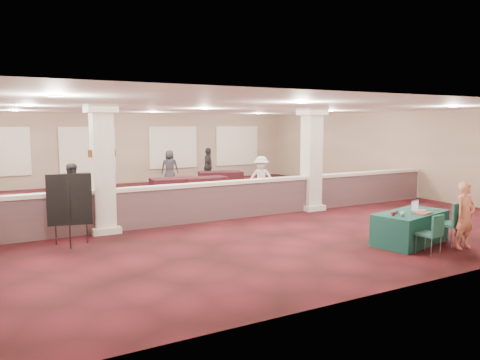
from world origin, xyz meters
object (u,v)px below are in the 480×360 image
woman (465,215)px  far_table_front_center (205,186)px  attendee_c (208,167)px  attendee_d (170,168)px  near_table (410,228)px  far_table_front_left (33,209)px  far_table_front_right (317,188)px  far_table_back_left (88,185)px  attendee_a (74,192)px  far_table_back_right (221,180)px  conf_chair_main (453,220)px  conf_chair_side (432,231)px  far_table_back_center (174,187)px  attendee_b (261,178)px  easel_board (70,201)px

woman → far_table_front_center: woman is taller
attendee_c → attendee_d: attendee_c is taller
near_table → far_table_front_left: (-7.33, 6.62, 0.03)m
far_table_front_center → far_table_front_right: bearing=-39.0°
woman → far_table_front_center: (-1.70, 9.89, -0.39)m
far_table_back_left → attendee_a: size_ratio=1.03×
far_table_back_right → conf_chair_main: bearing=-88.2°
conf_chair_side → far_table_back_center: (-1.85, 10.09, -0.16)m
attendee_a → attendee_b: size_ratio=1.03×
far_table_back_right → attendee_b: bearing=-90.4°
conf_chair_main → easel_board: easel_board is taller
conf_chair_side → far_table_front_left: 10.25m
woman → far_table_front_right: (1.64, 7.19, -0.36)m
conf_chair_side → attendee_d: bearing=85.7°
far_table_back_left → attendee_d: 3.85m
near_table → attendee_b: size_ratio=1.20×
woman → conf_chair_side: bearing=-178.8°
far_table_back_center → attendee_b: (2.46, -2.28, 0.44)m
easel_board → far_table_back_right: bearing=56.3°
conf_chair_main → attendee_a: (-6.87, 7.11, 0.22)m
easel_board → far_table_front_center: 8.04m
near_table → woman: bearing=-64.7°
far_table_front_left → attendee_b: size_ratio=1.24×
attendee_a → attendee_c: bearing=13.5°
easel_board → conf_chair_side: bearing=-21.1°
far_table_front_center → attendee_d: 3.43m
easel_board → far_table_back_left: (1.97, 8.01, -0.70)m
attendee_a → far_table_front_right: bearing=-24.2°
far_table_back_left → conf_chair_side: bearing=-70.0°
far_table_back_left → attendee_a: bearing=-105.3°
conf_chair_main → woman: size_ratio=0.68×
easel_board → far_table_front_right: (9.16, 2.80, -0.66)m
attendee_b → attendee_d: attendee_b is taller
conf_chair_main → conf_chair_side: (-0.97, -0.25, -0.08)m
far_table_back_center → attendee_b: bearing=-42.8°
far_table_back_left → attendee_a: 5.24m
near_table → far_table_front_center: near_table is taller
woman → far_table_back_center: size_ratio=0.86×
conf_chair_main → far_table_front_left: size_ratio=0.51×
conf_chair_main → attendee_d: 13.15m
conf_chair_side → attendee_b: 7.83m
conf_chair_main → far_table_back_center: bearing=99.5°
attendee_c → far_table_back_center: bearing=164.3°
far_table_front_right → easel_board: bearing=-163.0°
far_table_front_left → far_table_front_center: far_table_front_left is taller
easel_board → far_table_back_left: size_ratio=0.98×
woman → attendee_a: (-6.94, 7.37, 0.08)m
attendee_b → far_table_front_left: bearing=-143.4°
far_table_back_left → attendee_b: (5.13, -4.60, 0.45)m
far_table_front_center → attendee_a: 5.83m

